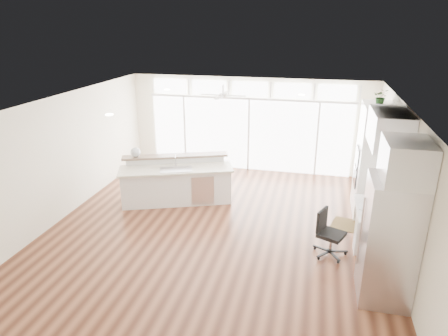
# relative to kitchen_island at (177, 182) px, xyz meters

# --- Properties ---
(floor) EXTENTS (7.00, 8.00, 0.02)m
(floor) POSITION_rel_kitchen_island_xyz_m (1.28, -1.25, -0.54)
(floor) COLOR #482416
(floor) RESTS_ON ground
(ceiling) EXTENTS (7.00, 8.00, 0.02)m
(ceiling) POSITION_rel_kitchen_island_xyz_m (1.28, -1.25, 2.17)
(ceiling) COLOR white
(ceiling) RESTS_ON wall_back
(wall_back) EXTENTS (7.00, 0.04, 2.70)m
(wall_back) POSITION_rel_kitchen_island_xyz_m (1.28, 2.75, 0.82)
(wall_back) COLOR white
(wall_back) RESTS_ON floor
(wall_front) EXTENTS (7.00, 0.04, 2.70)m
(wall_front) POSITION_rel_kitchen_island_xyz_m (1.28, -5.25, 0.82)
(wall_front) COLOR white
(wall_front) RESTS_ON floor
(wall_left) EXTENTS (0.04, 8.00, 2.70)m
(wall_left) POSITION_rel_kitchen_island_xyz_m (-2.22, -1.25, 0.82)
(wall_left) COLOR white
(wall_left) RESTS_ON floor
(wall_right) EXTENTS (0.04, 8.00, 2.70)m
(wall_right) POSITION_rel_kitchen_island_xyz_m (4.78, -1.25, 0.82)
(wall_right) COLOR white
(wall_right) RESTS_ON floor
(glass_wall) EXTENTS (5.80, 0.06, 2.08)m
(glass_wall) POSITION_rel_kitchen_island_xyz_m (1.28, 2.69, 0.52)
(glass_wall) COLOR white
(glass_wall) RESTS_ON wall_back
(transom_row) EXTENTS (5.90, 0.06, 0.40)m
(transom_row) POSITION_rel_kitchen_island_xyz_m (1.28, 2.69, 1.85)
(transom_row) COLOR white
(transom_row) RESTS_ON wall_back
(desk_window) EXTENTS (0.04, 0.85, 0.85)m
(desk_window) POSITION_rel_kitchen_island_xyz_m (4.74, -0.95, 1.02)
(desk_window) COLOR white
(desk_window) RESTS_ON wall_right
(ceiling_fan) EXTENTS (1.16, 1.16, 0.32)m
(ceiling_fan) POSITION_rel_kitchen_island_xyz_m (0.78, 1.55, 1.95)
(ceiling_fan) COLOR silver
(ceiling_fan) RESTS_ON ceiling
(recessed_lights) EXTENTS (3.40, 3.00, 0.02)m
(recessed_lights) POSITION_rel_kitchen_island_xyz_m (1.28, -1.05, 2.15)
(recessed_lights) COLOR white
(recessed_lights) RESTS_ON ceiling
(oven_cabinet) EXTENTS (0.64, 1.20, 2.50)m
(oven_cabinet) POSITION_rel_kitchen_island_xyz_m (4.45, 0.55, 0.72)
(oven_cabinet) COLOR white
(oven_cabinet) RESTS_ON floor
(desk_nook) EXTENTS (0.72, 1.30, 0.76)m
(desk_nook) POSITION_rel_kitchen_island_xyz_m (4.41, -0.95, -0.15)
(desk_nook) COLOR white
(desk_nook) RESTS_ON floor
(upper_cabinets) EXTENTS (0.64, 1.30, 0.64)m
(upper_cabinets) POSITION_rel_kitchen_island_xyz_m (4.45, -0.95, 1.82)
(upper_cabinets) COLOR white
(upper_cabinets) RESTS_ON wall_right
(refrigerator) EXTENTS (0.76, 0.90, 2.00)m
(refrigerator) POSITION_rel_kitchen_island_xyz_m (4.39, -2.60, 0.47)
(refrigerator) COLOR silver
(refrigerator) RESTS_ON floor
(fridge_cabinet) EXTENTS (0.64, 0.90, 0.60)m
(fridge_cabinet) POSITION_rel_kitchen_island_xyz_m (4.45, -2.60, 1.77)
(fridge_cabinet) COLOR white
(fridge_cabinet) RESTS_ON wall_right
(framed_photos) EXTENTS (0.06, 0.22, 0.80)m
(framed_photos) POSITION_rel_kitchen_island_xyz_m (4.74, -0.33, 0.87)
(framed_photos) COLOR black
(framed_photos) RESTS_ON wall_right
(kitchen_island) EXTENTS (2.87, 1.91, 1.07)m
(kitchen_island) POSITION_rel_kitchen_island_xyz_m (0.00, 0.00, 0.00)
(kitchen_island) COLOR white
(kitchen_island) RESTS_ON floor
(rug) EXTENTS (0.99, 0.82, 0.01)m
(rug) POSITION_rel_kitchen_island_xyz_m (4.11, -0.31, -0.53)
(rug) COLOR #352611
(rug) RESTS_ON floor
(office_chair) EXTENTS (0.59, 0.57, 0.88)m
(office_chair) POSITION_rel_kitchen_island_xyz_m (3.61, -1.58, -0.09)
(office_chair) COLOR black
(office_chair) RESTS_ON floor
(fishbowl) EXTENTS (0.30, 0.30, 0.24)m
(fishbowl) POSITION_rel_kitchen_island_xyz_m (-1.03, 0.03, 0.65)
(fishbowl) COLOR silver
(fishbowl) RESTS_ON kitchen_island
(monitor) EXTENTS (0.11, 0.49, 0.41)m
(monitor) POSITION_rel_kitchen_island_xyz_m (4.33, -0.95, 0.43)
(monitor) COLOR black
(monitor) RESTS_ON desk_nook
(keyboard) EXTENTS (0.14, 0.29, 0.01)m
(keyboard) POSITION_rel_kitchen_island_xyz_m (4.16, -0.95, 0.23)
(keyboard) COLOR silver
(keyboard) RESTS_ON desk_nook
(potted_plant) EXTENTS (0.32, 0.35, 0.26)m
(potted_plant) POSITION_rel_kitchen_island_xyz_m (4.45, 0.55, 2.10)
(potted_plant) COLOR #245223
(potted_plant) RESTS_ON oven_cabinet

